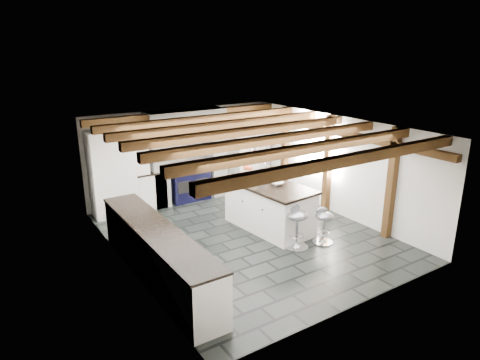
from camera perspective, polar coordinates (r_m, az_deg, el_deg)
ground at (r=9.00m, az=0.86°, el=-7.45°), size 6.00×6.00×0.00m
room_shell at (r=9.49m, az=-6.95°, el=0.65°), size 6.00×6.03×6.00m
range_cooker at (r=11.01m, az=-6.91°, el=-0.25°), size 1.00×0.63×0.99m
kitchen_island at (r=9.20m, az=3.94°, el=-3.48°), size 1.23×2.09×1.32m
bar_stool_near at (r=8.68m, az=11.09°, el=-5.44°), size 0.45×0.45×0.74m
bar_stool_far at (r=8.36m, az=7.57°, el=-5.55°), size 0.47×0.47×0.88m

